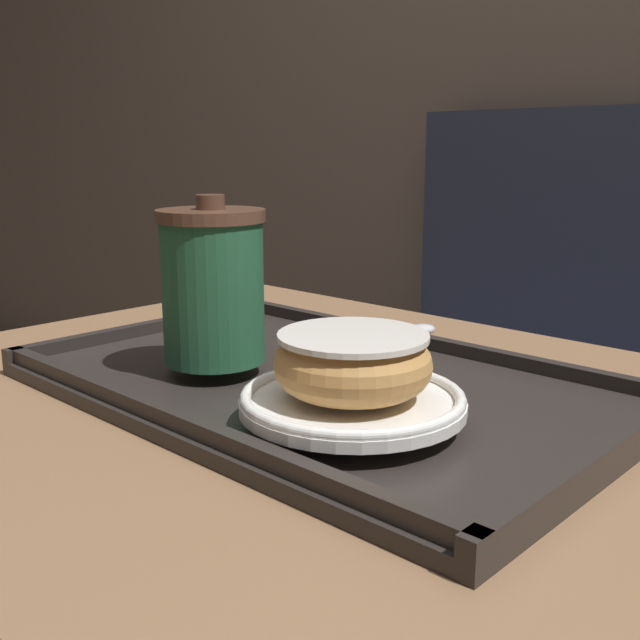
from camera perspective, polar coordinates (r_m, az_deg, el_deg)
The scene contains 6 objects.
cafe_table at distance 0.69m, azimuth 0.81°, elevation -19.46°, with size 0.86×0.64×0.72m.
serving_tray at distance 0.63m, azimuth 0.00°, elevation -5.04°, with size 0.50×0.31×0.02m.
coffee_cup_front at distance 0.63m, azimuth -8.16°, elevation 2.63°, with size 0.09×0.09×0.14m.
plate_with_chocolate_donut at distance 0.52m, azimuth 2.49°, elevation -6.12°, with size 0.16×0.16×0.01m.
donut_chocolate_glazed at distance 0.51m, azimuth 2.52°, elevation -3.21°, with size 0.11×0.11×0.04m.
spoon at distance 0.72m, azimuth 6.53°, elevation -1.06°, with size 0.04×0.14×0.01m.
Camera 1 is at (0.39, -0.43, 0.92)m, focal length 42.00 mm.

